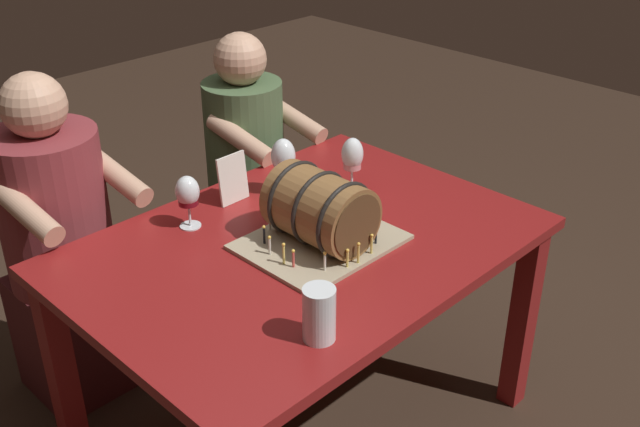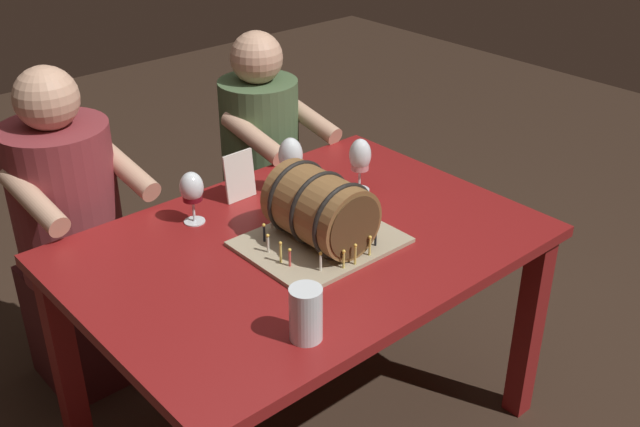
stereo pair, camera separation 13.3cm
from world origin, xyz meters
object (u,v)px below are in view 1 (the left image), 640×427
Objects in this scene: wine_glass_empty at (283,157)px; menu_card at (233,179)px; person_seated_right at (247,188)px; wine_glass_rose at (352,157)px; wine_glass_red at (188,194)px; barrel_cake at (320,212)px; beer_pint at (319,315)px; dining_table at (303,271)px; person_seated_left at (62,254)px.

wine_glass_empty reaches higher than menu_card.
wine_glass_empty is at bearing -115.99° from person_seated_right.
wine_glass_rose is 0.56m from wine_glass_red.
wine_glass_red is 1.04× the size of menu_card.
wine_glass_rose is (0.32, 0.17, 0.01)m from barrel_cake.
wine_glass_empty is at bearing 53.25° from beer_pint.
menu_card is at bearing -133.85° from person_seated_right.
wine_glass_red is 0.15× the size of person_seated_right.
barrel_cake is 3.08× the size of beer_pint.
wine_glass_empty is at bearing 57.06° from dining_table.
person_seated_left is (-0.75, 0.61, -0.31)m from wine_glass_rose.
beer_pint is (-0.64, -0.48, -0.05)m from wine_glass_rose.
wine_glass_empty reaches higher than wine_glass_rose.
beer_pint is 0.76m from menu_card.
person_seated_right reaches higher than menu_card.
wine_glass_red reaches higher than menu_card.
person_seated_right reaches higher than dining_table.
barrel_cake is at bearing -60.04° from wine_glass_red.
wine_glass_rose is 0.95× the size of wine_glass_empty.
person_seated_left is at bearing 118.49° from barrel_cake.
wine_glass_empty is 0.63m from person_seated_right.
beer_pint is at bearing -143.04° from wine_glass_rose.
barrel_cake reaches higher than wine_glass_empty.
person_seated_left is (-0.42, 0.78, -0.29)m from barrel_cake.
wine_glass_rose is 1.01m from person_seated_left.
menu_card is at bearing -43.39° from person_seated_left.
dining_table is at bearing -159.99° from wine_glass_rose.
wine_glass_red is at bearing -62.74° from person_seated_left.
wine_glass_rose is at bearing -37.97° from wine_glass_empty.
person_seated_left reaches higher than wine_glass_red.
beer_pint is (-0.29, -0.35, 0.17)m from dining_table.
person_seated_left is (-0.40, 0.74, -0.08)m from dining_table.
menu_card is at bearing 86.66° from dining_table.
wine_glass_rose is at bearing 28.09° from barrel_cake.
wine_glass_rose is at bearing -33.48° from menu_card.
beer_pint is (-0.31, -0.31, -0.04)m from barrel_cake.
wine_glass_red is 0.35m from wine_glass_empty.
person_seated_left is (-0.11, 1.09, -0.25)m from beer_pint.
person_seated_left is at bearing 118.56° from dining_table.
wine_glass_empty is 0.81m from person_seated_left.
beer_pint is 0.12× the size of person_seated_left.
person_seated_left is at bearing 135.87° from menu_card.
person_seated_right is at bearing 64.01° from wine_glass_empty.
dining_table is 0.21m from barrel_cake.
menu_card reaches higher than beer_pint.
wine_glass_empty is at bearing -39.45° from person_seated_left.
wine_glass_rose is 0.16× the size of person_seated_right.
beer_pint is at bearing -135.62° from barrel_cake.
wine_glass_rose is at bearing 36.96° from beer_pint.
wine_glass_red is (-0.20, 0.35, 0.01)m from barrel_cake.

